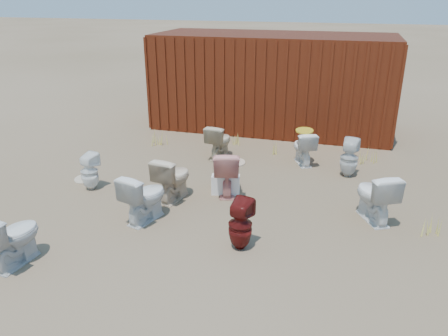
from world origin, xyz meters
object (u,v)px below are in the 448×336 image
(toilet_front_pink, at_px, (227,172))
(toilet_front_a, at_px, (12,237))
(toilet_front_maroon, at_px, (240,225))
(loose_tank, at_px, (226,185))
(toilet_back_yellowlid, at_px, (303,148))
(toilet_back_beige_right, at_px, (219,141))
(toilet_front_e, at_px, (375,196))
(toilet_back_a, at_px, (89,172))
(toilet_front_c, at_px, (144,197))
(toilet_back_e, at_px, (349,158))
(shipping_container, at_px, (273,82))
(toilet_back_beige_left, at_px, (173,178))

(toilet_front_pink, bearing_deg, toilet_front_a, 40.08)
(toilet_front_a, relative_size, toilet_front_maroon, 1.07)
(toilet_front_pink, relative_size, loose_tank, 1.63)
(toilet_front_maroon, bearing_deg, toilet_back_yellowlid, -86.62)
(toilet_front_a, distance_m, toilet_back_beige_right, 4.83)
(toilet_front_pink, bearing_deg, toilet_back_beige_right, -83.12)
(toilet_front_pink, distance_m, toilet_front_maroon, 1.85)
(toilet_front_e, relative_size, loose_tank, 1.65)
(toilet_front_a, distance_m, toilet_back_yellowlid, 5.74)
(toilet_back_beige_right, bearing_deg, toilet_back_a, 58.54)
(toilet_front_c, height_order, toilet_back_e, toilet_front_c)
(loose_tank, bearing_deg, shipping_container, 78.28)
(toilet_front_c, height_order, loose_tank, toilet_front_c)
(toilet_front_pink, distance_m, toilet_front_e, 2.52)
(toilet_front_maroon, bearing_deg, toilet_front_c, -2.51)
(toilet_front_a, bearing_deg, toilet_front_pink, -120.23)
(toilet_back_beige_left, relative_size, toilet_back_beige_right, 1.06)
(toilet_front_c, bearing_deg, toilet_back_beige_right, -79.36)
(shipping_container, xyz_separation_m, toilet_back_yellowlid, (1.14, -2.58, -0.84))
(toilet_front_e, relative_size, toilet_back_yellowlid, 1.16)
(toilet_front_maroon, relative_size, toilet_back_e, 0.98)
(toilet_front_c, bearing_deg, toilet_front_pink, -109.31)
(toilet_back_beige_left, xyz_separation_m, toilet_back_beige_right, (0.18, 2.20, -0.02))
(toilet_back_beige_left, bearing_deg, toilet_front_c, 90.93)
(toilet_front_a, relative_size, toilet_back_e, 1.04)
(toilet_front_c, bearing_deg, toilet_back_beige_left, -82.82)
(shipping_container, relative_size, toilet_front_c, 7.48)
(toilet_front_c, distance_m, toilet_front_e, 3.60)
(toilet_front_pink, xyz_separation_m, loose_tank, (-0.01, -0.05, -0.23))
(toilet_back_a, xyz_separation_m, toilet_back_beige_left, (1.61, 0.04, 0.05))
(toilet_back_yellowlid, bearing_deg, toilet_back_e, 131.07)
(toilet_front_e, bearing_deg, toilet_front_c, -11.06)
(toilet_front_e, xyz_separation_m, toilet_back_beige_right, (-3.15, 2.02, -0.04))
(shipping_container, bearing_deg, toilet_back_yellowlid, -66.12)
(toilet_back_a, relative_size, toilet_back_beige_right, 0.92)
(toilet_front_e, distance_m, toilet_back_a, 4.94)
(toilet_front_maroon, relative_size, loose_tank, 1.48)
(toilet_front_pink, distance_m, toilet_back_a, 2.50)
(toilet_front_a, relative_size, toilet_front_c, 0.99)
(toilet_front_c, relative_size, toilet_back_beige_left, 1.01)
(toilet_front_a, height_order, toilet_back_beige_left, toilet_back_beige_left)
(toilet_front_a, bearing_deg, toilet_back_e, -128.54)
(toilet_front_a, relative_size, toilet_back_a, 1.15)
(toilet_front_c, xyz_separation_m, loose_tank, (0.96, 1.28, -0.23))
(toilet_back_e, bearing_deg, loose_tank, 43.95)
(toilet_back_yellowlid, bearing_deg, toilet_front_a, 31.70)
(toilet_front_a, bearing_deg, toilet_front_c, -120.19)
(toilet_front_a, height_order, toilet_back_beige_right, toilet_front_a)
(toilet_back_yellowlid, bearing_deg, loose_tank, 34.65)
(toilet_front_a, distance_m, toilet_back_beige_left, 2.72)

